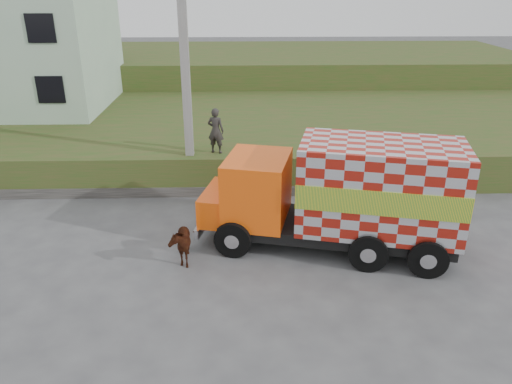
{
  "coord_description": "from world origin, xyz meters",
  "views": [
    {
      "loc": [
        0.99,
        -13.38,
        7.65
      ],
      "look_at": [
        1.41,
        1.39,
        1.3
      ],
      "focal_mm": 35.0,
      "sensor_mm": 36.0,
      "label": 1
    }
  ],
  "objects_px": {
    "utility_pole": "(186,86)",
    "cargo_truck": "(343,195)",
    "cow": "(179,242)",
    "pedestrian": "(216,131)"
  },
  "relations": [
    {
      "from": "utility_pole",
      "to": "pedestrian",
      "type": "distance_m",
      "value": 1.99
    },
    {
      "from": "cargo_truck",
      "to": "pedestrian",
      "type": "bearing_deg",
      "value": 142.92
    },
    {
      "from": "cargo_truck",
      "to": "pedestrian",
      "type": "relative_size",
      "value": 4.61
    },
    {
      "from": "cargo_truck",
      "to": "cow",
      "type": "xyz_separation_m",
      "value": [
        -4.82,
        -0.64,
        -1.15
      ]
    },
    {
      "from": "utility_pole",
      "to": "cargo_truck",
      "type": "relative_size",
      "value": 1.0
    },
    {
      "from": "cow",
      "to": "cargo_truck",
      "type": "bearing_deg",
      "value": -1.13
    },
    {
      "from": "utility_pole",
      "to": "cow",
      "type": "xyz_separation_m",
      "value": [
        0.13,
        -5.21,
        -3.47
      ]
    },
    {
      "from": "utility_pole",
      "to": "cargo_truck",
      "type": "distance_m",
      "value": 7.13
    },
    {
      "from": "utility_pole",
      "to": "cargo_truck",
      "type": "bearing_deg",
      "value": -42.65
    },
    {
      "from": "cow",
      "to": "pedestrian",
      "type": "bearing_deg",
      "value": 72.26
    }
  ]
}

